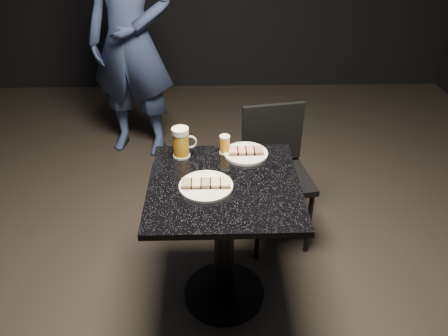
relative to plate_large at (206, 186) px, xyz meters
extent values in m
plane|color=black|center=(0.08, 0.03, -0.76)|extent=(6.00, 6.00, 0.00)
cylinder|color=white|center=(0.00, 0.00, 0.00)|extent=(0.25, 0.25, 0.01)
cylinder|color=white|center=(0.20, 0.28, 0.00)|extent=(0.22, 0.22, 0.01)
imported|color=navy|center=(-0.58, 1.67, 0.16)|extent=(0.75, 0.58, 1.84)
cylinder|color=black|center=(0.08, 0.03, -0.74)|extent=(0.44, 0.44, 0.03)
cylinder|color=black|center=(0.08, 0.03, -0.38)|extent=(0.10, 0.10, 0.69)
cube|color=black|center=(0.08, 0.03, -0.02)|extent=(0.70, 0.70, 0.03)
cylinder|color=silver|center=(-0.13, 0.28, 0.00)|extent=(0.09, 0.09, 0.01)
cylinder|color=gold|center=(-0.13, 0.28, 0.06)|extent=(0.08, 0.08, 0.12)
cylinder|color=white|center=(-0.13, 0.28, 0.14)|extent=(0.09, 0.09, 0.03)
torus|color=silver|center=(-0.08, 0.29, 0.07)|extent=(0.07, 0.01, 0.07)
cylinder|color=silver|center=(0.09, 0.30, 0.00)|extent=(0.06, 0.06, 0.01)
cylinder|color=#F7A828|center=(0.09, 0.30, 0.04)|extent=(0.05, 0.05, 0.08)
cylinder|color=white|center=(0.09, 0.30, 0.09)|extent=(0.05, 0.05, 0.01)
cube|color=black|center=(0.42, 0.49, -0.31)|extent=(0.42, 0.42, 0.04)
cylinder|color=black|center=(0.29, 0.31, -0.54)|extent=(0.03, 0.03, 0.43)
cylinder|color=black|center=(0.60, 0.36, -0.54)|extent=(0.03, 0.03, 0.43)
cylinder|color=black|center=(0.23, 0.62, -0.54)|extent=(0.03, 0.03, 0.43)
cylinder|color=black|center=(0.54, 0.67, -0.54)|extent=(0.03, 0.03, 0.43)
cube|color=black|center=(0.39, 0.66, -0.09)|extent=(0.37, 0.09, 0.37)
cube|color=#4C3521|center=(-0.09, 0.00, 0.01)|extent=(0.05, 0.07, 0.01)
cube|color=#8C7251|center=(-0.09, 0.00, 0.02)|extent=(0.05, 0.07, 0.01)
cube|color=#4C3521|center=(-0.04, 0.00, 0.01)|extent=(0.05, 0.07, 0.01)
cube|color=beige|center=(-0.04, 0.00, 0.02)|extent=(0.05, 0.07, 0.01)
cube|color=#4C3521|center=(0.00, 0.00, 0.01)|extent=(0.05, 0.07, 0.01)
cube|color=#8C7251|center=(0.00, 0.00, 0.02)|extent=(0.05, 0.07, 0.01)
cube|color=#4C3521|center=(0.04, 0.00, 0.01)|extent=(0.05, 0.07, 0.01)
cube|color=beige|center=(0.04, 0.00, 0.02)|extent=(0.05, 0.07, 0.01)
cube|color=#4C3521|center=(0.09, 0.00, 0.01)|extent=(0.05, 0.07, 0.01)
cube|color=beige|center=(0.09, 0.00, 0.02)|extent=(0.05, 0.07, 0.01)
cube|color=#4C3521|center=(0.14, 0.28, 0.01)|extent=(0.05, 0.07, 0.01)
cube|color=tan|center=(0.14, 0.28, 0.02)|extent=(0.05, 0.07, 0.01)
cube|color=#4C3521|center=(0.18, 0.28, 0.01)|extent=(0.05, 0.07, 0.01)
cube|color=tan|center=(0.18, 0.28, 0.02)|extent=(0.05, 0.07, 0.01)
cube|color=#4C3521|center=(0.22, 0.28, 0.01)|extent=(0.05, 0.07, 0.01)
cube|color=tan|center=(0.22, 0.28, 0.02)|extent=(0.05, 0.07, 0.01)
cube|color=#4C3521|center=(0.26, 0.28, 0.01)|extent=(0.05, 0.07, 0.01)
cube|color=#8C7251|center=(0.26, 0.28, 0.02)|extent=(0.05, 0.07, 0.01)
camera|label=1|loc=(0.04, -1.62, 1.14)|focal=35.00mm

